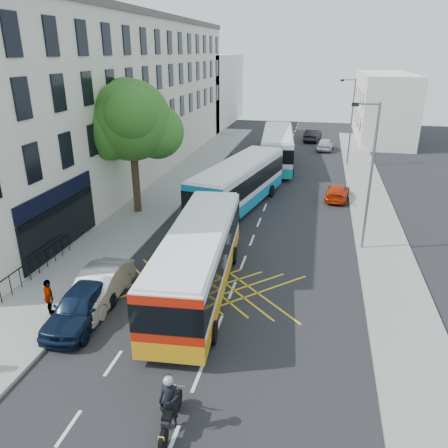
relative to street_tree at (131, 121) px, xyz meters
The scene contains 21 objects.
ground 18.33m from the street_tree, 60.38° to the right, with size 120.00×120.00×0.00m, color black.
pavement_left 6.22m from the street_tree, 73.47° to the left, with size 5.00×70.00×0.15m, color gray.
pavement_right 17.17m from the street_tree, ahead, with size 3.00×70.00×0.15m, color gray.
terrace_main 11.00m from the street_tree, 119.95° to the left, with size 8.30×45.00×13.50m.
terrace_far 40.43m from the street_tree, 97.81° to the left, with size 8.00×20.00×10.00m, color silver.
building_right 38.43m from the street_tree, 59.43° to the left, with size 6.00×18.00×8.00m, color silver.
street_tree is the anchor object (origin of this frame).
lamp_near 15.10m from the street_tree, 11.40° to the right, with size 1.45×0.15×8.00m.
lamp_far 22.57m from the street_tree, 49.19° to the left, with size 1.45×0.15×8.00m.
railings 11.22m from the street_tree, 97.02° to the right, with size 0.08×5.60×1.14m, color black, non-canonical shape.
bus_near 12.57m from the street_tree, 53.29° to the right, with size 3.50×11.45×3.17m.
bus_mid 8.48m from the street_tree, 21.52° to the left, with size 5.09×12.14×3.33m.
bus_far 18.02m from the street_tree, 62.52° to the left, with size 3.92×12.35×3.41m.
motorbike 19.93m from the street_tree, 64.33° to the right, with size 0.67×2.19×1.95m.
parked_car_blue 14.23m from the street_tree, 77.18° to the right, with size 1.80×4.47×1.52m, color black.
parked_car_silver 12.85m from the street_tree, 75.46° to the right, with size 1.62×4.63×1.53m, color #9DA0A4.
red_hatchback 16.01m from the street_tree, 24.21° to the left, with size 1.60×3.94×1.14m, color red.
distant_car_grey 25.75m from the street_tree, 74.88° to the left, with size 2.46×5.34×1.48m, color #3F4046.
distant_car_silver 27.71m from the street_tree, 62.14° to the left, with size 1.63×4.05×1.38m, color #B5B7BD.
distant_car_dark 31.64m from the street_tree, 69.10° to the left, with size 1.60×4.58×1.51m, color black.
pedestrian_far 13.98m from the street_tree, 83.29° to the right, with size 0.97×0.40×1.66m, color gray.
Camera 1 is at (3.47, -11.66, 10.53)m, focal length 35.00 mm.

